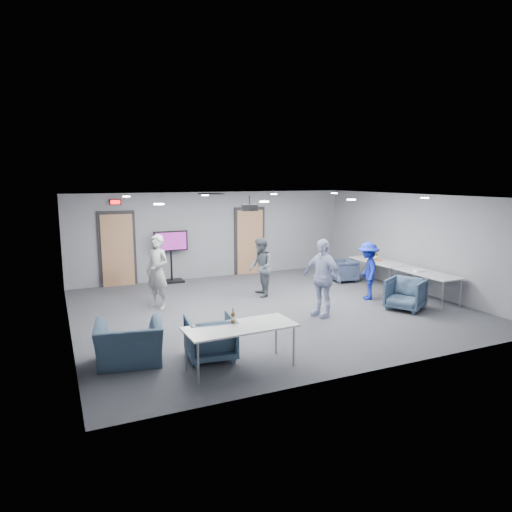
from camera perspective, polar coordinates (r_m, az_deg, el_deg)
name	(u,v)px	position (r m, az deg, el deg)	size (l,w,h in m)	color
floor	(269,308)	(11.18, 1.68, -6.52)	(9.00, 9.00, 0.00)	#393B41
ceiling	(270,197)	(10.75, 1.75, 7.44)	(9.00, 9.00, 0.00)	silver
wall_back	(214,235)	(14.55, -5.21, 2.66)	(9.00, 0.02, 2.70)	slate
wall_front	(379,291)	(7.57, 15.14, -4.21)	(9.00, 0.02, 2.70)	slate
wall_left	(66,269)	(9.81, -22.64, -1.47)	(0.02, 8.00, 2.70)	slate
wall_right	(415,243)	(13.46, 19.21, 1.59)	(0.02, 8.00, 2.70)	slate
door_left	(118,250)	(13.86, -16.92, 0.75)	(1.06, 0.17, 2.24)	black
door_right	(250,242)	(14.97, -0.79, 1.81)	(1.06, 0.17, 2.24)	black
exit_sign	(115,202)	(13.71, -17.20, 6.46)	(0.32, 0.08, 0.16)	black
hvac_diffuser	(211,194)	(13.15, -5.65, 7.75)	(0.60, 0.60, 0.03)	black
downlights	(270,197)	(10.75, 1.75, 7.36)	(6.18, 3.78, 0.02)	white
person_a	(157,272)	(11.24, -12.21, -1.94)	(0.66, 0.43, 1.80)	#979A97
person_b	(261,267)	(12.10, 0.58, -1.42)	(0.77, 0.60, 1.58)	#4E585E
person_c	(322,278)	(10.48, 8.24, -2.70)	(1.04, 0.43, 1.78)	#A6B0D5
person_d	(368,271)	(12.18, 13.80, -1.82)	(0.97, 0.56, 1.50)	#172697
chair_right_a	(344,271)	(14.20, 10.89, -1.81)	(0.71, 0.73, 0.66)	#34405A
chair_right_c	(405,294)	(11.55, 18.18, -4.54)	(0.81, 0.84, 0.76)	#374A60
chair_front_a	(210,337)	(8.11, -5.71, -10.10)	(0.82, 0.84, 0.76)	#3D5369
chair_front_b	(130,343)	(8.17, -15.53, -10.45)	(1.11, 0.97, 0.72)	#374C5F
table_right_a	(379,262)	(13.88, 15.07, -0.74)	(0.79, 1.88, 0.73)	silver
table_right_b	(427,274)	(12.50, 20.58, -2.17)	(0.76, 1.82, 0.73)	silver
table_front_left	(240,329)	(7.59, -1.97, -9.05)	(1.88, 0.84, 0.73)	silver
bottle_front	(233,318)	(7.69, -2.89, -7.71)	(0.07, 0.07, 0.26)	#58390F
bottle_right	(376,257)	(13.93, 14.78, -0.07)	(0.08, 0.08, 0.29)	#58390F
snack_box	(379,260)	(13.83, 15.14, -0.53)	(0.16, 0.11, 0.04)	#C95532
wrapper	(419,271)	(12.54, 19.71, -1.75)	(0.24, 0.16, 0.05)	white
tv_stand	(171,253)	(13.96, -10.56, 0.32)	(1.02, 0.49, 1.57)	black
projector	(250,207)	(11.42, -0.81, 6.08)	(0.47, 0.43, 0.37)	black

